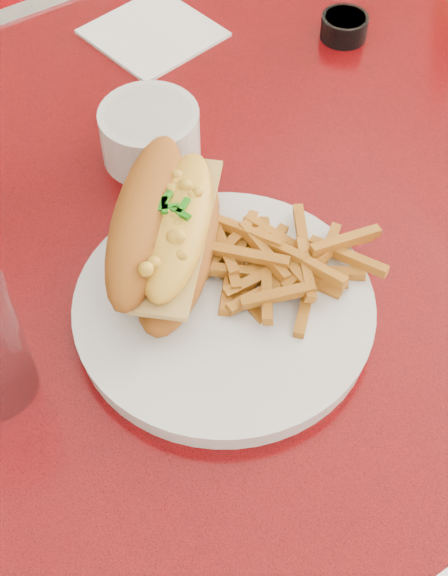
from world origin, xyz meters
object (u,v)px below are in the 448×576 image
sauce_cup_right (344,26)px  gravy_ramekin (150,133)px  diner_table (318,248)px  dinner_plate (224,309)px  fork (262,258)px  mac_hoagie (166,229)px  booth_bench_far (58,96)px

sauce_cup_right → gravy_ramekin: bearing=-170.6°
diner_table → dinner_plate: (-0.21, -0.11, 0.17)m
fork → mac_hoagie: bearing=24.2°
fork → sauce_cup_right: sauce_cup_right is taller
diner_table → mac_hoagie: size_ratio=5.84×
sauce_cup_right → dinner_plate: bearing=-142.9°
fork → booth_bench_far: bearing=-40.5°
sauce_cup_right → diner_table: bearing=-131.9°
booth_bench_far → gravy_ramekin: booth_bench_far is taller
fork → gravy_ramekin: size_ratio=0.93×
diner_table → dinner_plate: bearing=-151.6°
booth_bench_far → sauce_cup_right: (0.13, -0.67, 0.50)m
booth_bench_far → sauce_cup_right: 0.84m
fork → sauce_cup_right: 0.37m
booth_bench_far → mac_hoagie: bearing=-104.7°
diner_table → booth_bench_far: size_ratio=1.03×
sauce_cup_right → mac_hoagie: bearing=-152.1°
dinner_plate → gravy_ramekin: bearing=76.4°
fork → dinner_plate: bearing=81.5°
diner_table → dinner_plate: size_ratio=3.84×
fork → sauce_cup_right: size_ratio=2.08×
dinner_plate → fork: 0.06m
booth_bench_far → sauce_cup_right: booth_bench_far is taller
dinner_plate → fork: (0.06, 0.02, 0.01)m
booth_bench_far → gravy_ramekin: 0.89m
diner_table → sauce_cup_right: 0.26m
gravy_ramekin → sauce_cup_right: 0.29m
mac_hoagie → gravy_ramekin: bearing=18.1°
booth_bench_far → fork: bearing=-99.8°
mac_hoagie → sauce_cup_right: 0.40m
dinner_plate → sauce_cup_right: (0.34, 0.26, 0.00)m
dinner_plate → gravy_ramekin: (0.05, 0.21, 0.02)m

